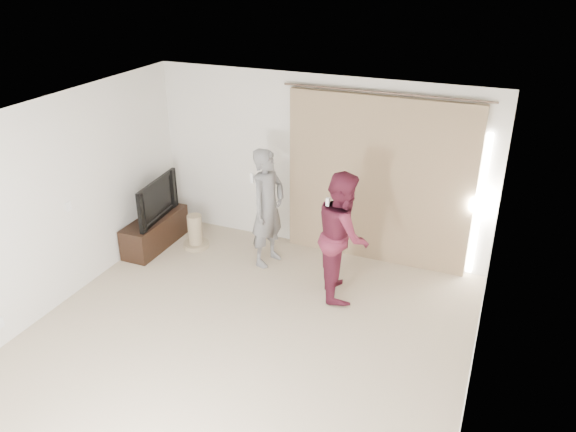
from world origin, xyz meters
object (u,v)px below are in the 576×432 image
at_px(person_man, 268,208).
at_px(person_woman, 343,235).
at_px(tv_console, 155,232).
at_px(tv, 152,199).

bearing_deg(person_man, person_woman, -17.14).
distance_m(tv_console, person_woman, 3.07).
bearing_deg(tv_console, tv, 0.00).
xyz_separation_m(tv, person_woman, (3.00, -0.16, 0.07)).
height_order(tv, person_woman, person_woman).
relative_size(tv_console, person_woman, 0.72).
relative_size(tv, person_woman, 0.64).
bearing_deg(person_woman, tv_console, 176.87).
relative_size(person_man, person_woman, 1.01).
height_order(tv_console, person_woman, person_woman).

